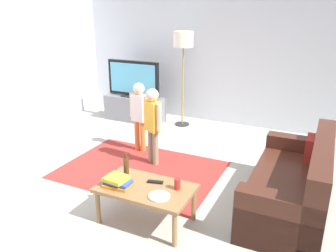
% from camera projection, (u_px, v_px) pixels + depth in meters
% --- Properties ---
extents(ground, '(7.80, 7.80, 0.00)m').
position_uv_depth(ground, '(148.00, 187.00, 4.46)').
color(ground, '#B2ADA3').
extents(wall_back, '(6.00, 0.12, 2.70)m').
position_uv_depth(wall_back, '(222.00, 54.00, 6.56)').
color(wall_back, silver).
rests_on(wall_back, ground).
extents(area_rug, '(2.20, 1.60, 0.01)m').
position_uv_depth(area_rug, '(140.00, 170.00, 4.93)').
color(area_rug, '#9E2D28').
rests_on(area_rug, ground).
extents(tv_stand, '(1.20, 0.44, 0.50)m').
position_uv_depth(tv_stand, '(135.00, 109.00, 6.97)').
color(tv_stand, slate).
rests_on(tv_stand, ground).
extents(tv, '(1.10, 0.28, 0.71)m').
position_uv_depth(tv, '(133.00, 79.00, 6.75)').
color(tv, black).
rests_on(tv, tv_stand).
extents(couch, '(0.80, 1.80, 0.86)m').
position_uv_depth(couch, '(296.00, 187.00, 3.88)').
color(couch, '#472319').
rests_on(couch, ground).
extents(floor_lamp, '(0.36, 0.36, 1.78)m').
position_uv_depth(floor_lamp, '(183.00, 45.00, 6.26)').
color(floor_lamp, '#262626').
rests_on(floor_lamp, ground).
extents(child_near_tv, '(0.37, 0.18, 1.11)m').
position_uv_depth(child_near_tv, '(139.00, 111.00, 5.37)').
color(child_near_tv, orange).
rests_on(child_near_tv, ground).
extents(child_center, '(0.34, 0.23, 1.13)m').
position_uv_depth(child_center, '(153.00, 120.00, 4.92)').
color(child_center, gray).
rests_on(child_center, ground).
extents(coffee_table, '(1.00, 0.60, 0.42)m').
position_uv_depth(coffee_table, '(146.00, 191.00, 3.65)').
color(coffee_table, olive).
rests_on(coffee_table, ground).
extents(book_stack, '(0.29, 0.23, 0.11)m').
position_uv_depth(book_stack, '(117.00, 182.00, 3.63)').
color(book_stack, orange).
rests_on(book_stack, coffee_table).
extents(bottle, '(0.06, 0.06, 0.29)m').
position_uv_depth(bottle, '(126.00, 167.00, 3.80)').
color(bottle, '#4C3319').
rests_on(bottle, coffee_table).
extents(tv_remote, '(0.18, 0.09, 0.02)m').
position_uv_depth(tv_remote, '(155.00, 182.00, 3.71)').
color(tv_remote, black).
rests_on(tv_remote, coffee_table).
extents(soda_can, '(0.07, 0.07, 0.12)m').
position_uv_depth(soda_can, '(177.00, 184.00, 3.57)').
color(soda_can, red).
rests_on(soda_can, coffee_table).
extents(plate, '(0.22, 0.22, 0.02)m').
position_uv_depth(plate, '(159.00, 196.00, 3.44)').
color(plate, white).
rests_on(plate, coffee_table).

